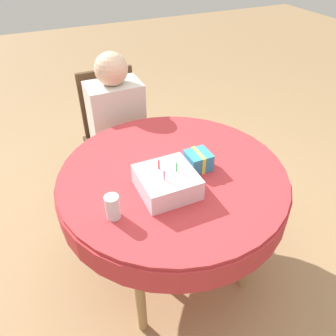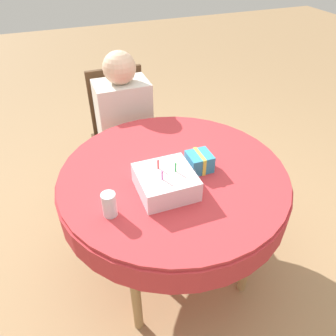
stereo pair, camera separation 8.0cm
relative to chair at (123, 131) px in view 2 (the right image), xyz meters
name	(u,v)px [view 2 (the right image)]	position (x,y,z in m)	size (l,w,h in m)	color
ground_plane	(172,262)	(0.05, -0.92, -0.49)	(12.00, 12.00, 0.00)	#A37F56
dining_table	(173,185)	(0.05, -0.92, 0.18)	(1.19, 1.19, 0.75)	#BC3338
chair	(123,131)	(0.00, 0.00, 0.00)	(0.46, 0.46, 0.93)	#4C331E
person	(124,115)	(0.00, -0.10, 0.19)	(0.37, 0.35, 1.12)	#DBB293
birthday_cake	(166,182)	(-0.03, -1.04, 0.32)	(0.26, 0.26, 0.15)	silver
drinking_glass	(109,204)	(-0.32, -1.11, 0.32)	(0.06, 0.06, 0.12)	silver
gift_box	(199,162)	(0.19, -0.94, 0.31)	(0.12, 0.13, 0.10)	teal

